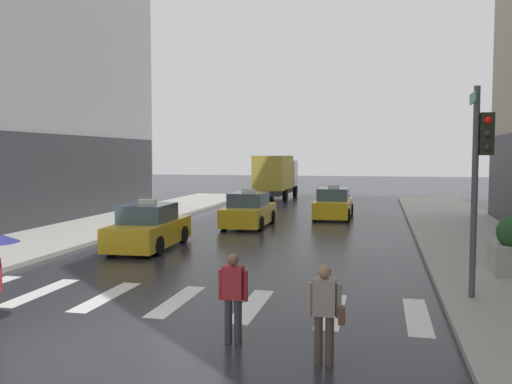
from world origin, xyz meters
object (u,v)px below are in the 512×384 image
object	(u,v)px
traffic_light_pole	(480,162)
taxi_second	(249,211)
box_truck	(276,175)
taxi_third	(334,205)
pedestrian_with_handbag	(325,308)
pedestrian_plain_coat	(233,293)
taxi_lead	(149,228)

from	to	relation	value
traffic_light_pole	taxi_second	size ratio (longest dim) A/B	1.06
traffic_light_pole	box_truck	size ratio (longest dim) A/B	0.64
traffic_light_pole	taxi_third	xyz separation A→B (m)	(-4.62, 16.41, -2.53)
taxi_third	box_truck	world-z (taller)	box_truck
taxi_third	pedestrian_with_handbag	xyz separation A→B (m)	(1.60, -20.82, 0.21)
taxi_third	pedestrian_with_handbag	bearing A→B (deg)	-85.61
taxi_second	box_truck	distance (m)	15.98
taxi_second	pedestrian_with_handbag	size ratio (longest dim) A/B	2.75
pedestrian_with_handbag	pedestrian_plain_coat	distance (m)	1.83
box_truck	pedestrian_plain_coat	xyz separation A→B (m)	(5.25, -31.64, -0.91)
taxi_third	box_truck	distance (m)	12.70
taxi_lead	pedestrian_plain_coat	distance (m)	10.70
traffic_light_pole	taxi_lead	bearing A→B (deg)	153.07
taxi_third	pedestrian_plain_coat	xyz separation A→B (m)	(-0.12, -20.19, 0.21)
taxi_third	pedestrian_with_handbag	world-z (taller)	taxi_third
traffic_light_pole	taxi_second	bearing A→B (deg)	124.55
taxi_second	pedestrian_plain_coat	size ratio (longest dim) A/B	2.75
taxi_lead	box_truck	size ratio (longest dim) A/B	0.61
traffic_light_pole	taxi_third	size ratio (longest dim) A/B	1.05
traffic_light_pole	box_truck	xyz separation A→B (m)	(-9.98, 27.87, -1.41)
pedestrian_with_handbag	pedestrian_plain_coat	bearing A→B (deg)	159.76
traffic_light_pole	pedestrian_with_handbag	bearing A→B (deg)	-124.45
taxi_lead	taxi_second	distance (m)	7.06
taxi_lead	pedestrian_plain_coat	bearing A→B (deg)	-57.95
pedestrian_with_handbag	taxi_second	bearing A→B (deg)	107.73
taxi_second	taxi_third	world-z (taller)	same
taxi_second	taxi_third	size ratio (longest dim) A/B	1.00
traffic_light_pole	pedestrian_with_handbag	size ratio (longest dim) A/B	2.91
taxi_lead	taxi_third	size ratio (longest dim) A/B	1.01
box_truck	pedestrian_with_handbag	world-z (taller)	box_truck
pedestrian_plain_coat	taxi_third	bearing A→B (deg)	89.67
taxi_lead	taxi_second	xyz separation A→B (m)	(2.13, 6.73, 0.00)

